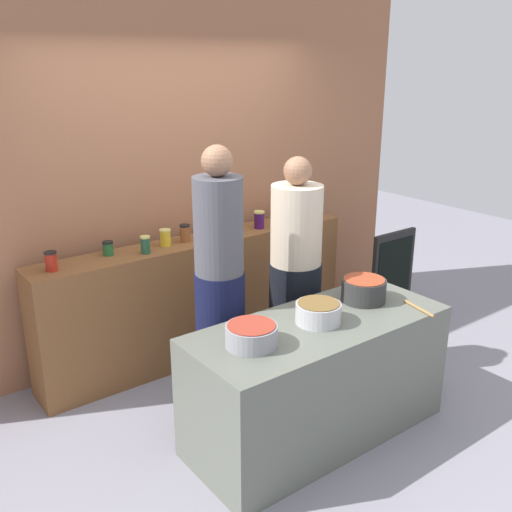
# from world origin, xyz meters

# --- Properties ---
(ground) EXTENTS (12.00, 12.00, 0.00)m
(ground) POSITION_xyz_m (0.00, 0.00, 0.00)
(ground) COLOR gray
(storefront_wall) EXTENTS (4.80, 0.12, 3.00)m
(storefront_wall) POSITION_xyz_m (0.00, 1.45, 1.50)
(storefront_wall) COLOR #9E6545
(storefront_wall) RESTS_ON ground
(display_shelf) EXTENTS (2.70, 0.36, 0.99)m
(display_shelf) POSITION_xyz_m (0.00, 1.10, 0.49)
(display_shelf) COLOR brown
(display_shelf) RESTS_ON ground
(prep_table) EXTENTS (1.70, 0.70, 0.80)m
(prep_table) POSITION_xyz_m (0.00, -0.30, 0.40)
(prep_table) COLOR #5E6358
(prep_table) RESTS_ON ground
(preserve_jar_0) EXTENTS (0.08, 0.08, 0.13)m
(preserve_jar_0) POSITION_xyz_m (-1.16, 1.08, 1.05)
(preserve_jar_0) COLOR #AE2416
(preserve_jar_0) RESTS_ON display_shelf
(preserve_jar_1) EXTENTS (0.08, 0.08, 0.10)m
(preserve_jar_1) POSITION_xyz_m (-0.73, 1.16, 1.04)
(preserve_jar_1) COLOR #225D2F
(preserve_jar_1) RESTS_ON display_shelf
(preserve_jar_2) EXTENTS (0.07, 0.07, 0.13)m
(preserve_jar_2) POSITION_xyz_m (-0.49, 1.04, 1.05)
(preserve_jar_2) COLOR #245337
(preserve_jar_2) RESTS_ON display_shelf
(preserve_jar_3) EXTENTS (0.09, 0.09, 0.13)m
(preserve_jar_3) POSITION_xyz_m (-0.29, 1.11, 1.05)
(preserve_jar_3) COLOR gold
(preserve_jar_3) RESTS_ON display_shelf
(preserve_jar_4) EXTENTS (0.08, 0.08, 0.13)m
(preserve_jar_4) POSITION_xyz_m (-0.11, 1.12, 1.05)
(preserve_jar_4) COLOR brown
(preserve_jar_4) RESTS_ON display_shelf
(preserve_jar_5) EXTENTS (0.09, 0.09, 0.11)m
(preserve_jar_5) POSITION_xyz_m (0.33, 1.07, 1.04)
(preserve_jar_5) COLOR #2D5D29
(preserve_jar_5) RESTS_ON display_shelf
(preserve_jar_6) EXTENTS (0.09, 0.09, 0.15)m
(preserve_jar_6) POSITION_xyz_m (0.57, 1.07, 1.06)
(preserve_jar_6) COLOR #3D134D
(preserve_jar_6) RESTS_ON display_shelf
(preserve_jar_7) EXTENTS (0.07, 0.07, 0.12)m
(preserve_jar_7) POSITION_xyz_m (0.82, 1.07, 1.04)
(preserve_jar_7) COLOR yellow
(preserve_jar_7) RESTS_ON display_shelf
(preserve_jar_8) EXTENTS (0.07, 0.07, 0.11)m
(preserve_jar_8) POSITION_xyz_m (1.00, 1.10, 1.04)
(preserve_jar_8) COLOR orange
(preserve_jar_8) RESTS_ON display_shelf
(preserve_jar_9) EXTENTS (0.08, 0.08, 0.14)m
(preserve_jar_9) POSITION_xyz_m (1.14, 1.10, 1.06)
(preserve_jar_9) COLOR gold
(preserve_jar_9) RESTS_ON display_shelf
(cooking_pot_left) EXTENTS (0.30, 0.30, 0.13)m
(cooking_pot_left) POSITION_xyz_m (-0.52, -0.30, 0.86)
(cooking_pot_left) COLOR gray
(cooking_pot_left) RESTS_ON prep_table
(cooking_pot_center) EXTENTS (0.28, 0.28, 0.13)m
(cooking_pot_center) POSITION_xyz_m (-0.01, -0.30, 0.86)
(cooking_pot_center) COLOR #B7B7BC
(cooking_pot_center) RESTS_ON prep_table
(cooking_pot_right) EXTENTS (0.30, 0.30, 0.16)m
(cooking_pot_right) POSITION_xyz_m (0.46, -0.23, 0.87)
(cooking_pot_right) COLOR #2D2D2D
(cooking_pot_right) RESTS_ON prep_table
(wooden_spoon) EXTENTS (0.07, 0.28, 0.02)m
(wooden_spoon) POSITION_xyz_m (0.64, -0.55, 0.81)
(wooden_spoon) COLOR #9E703D
(wooden_spoon) RESTS_ON prep_table
(cook_with_tongs) EXTENTS (0.33, 0.33, 1.84)m
(cook_with_tongs) POSITION_xyz_m (-0.34, 0.29, 0.85)
(cook_with_tongs) COLOR #101433
(cook_with_tongs) RESTS_ON ground
(cook_in_cap) EXTENTS (0.38, 0.38, 1.70)m
(cook_in_cap) POSITION_xyz_m (0.34, 0.33, 0.77)
(cook_in_cap) COLOR black
(cook_in_cap) RESTS_ON ground
(chalkboard_sign) EXTENTS (0.51, 0.05, 0.89)m
(chalkboard_sign) POSITION_xyz_m (1.65, 0.50, 0.45)
(chalkboard_sign) COLOR black
(chalkboard_sign) RESTS_ON ground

